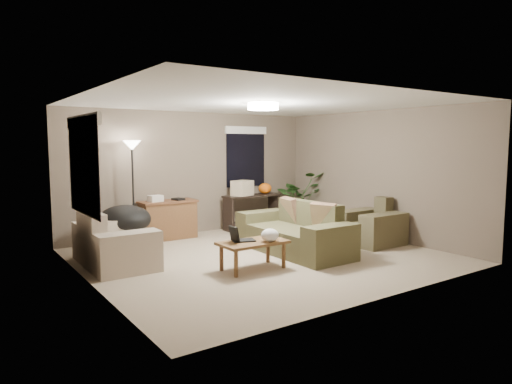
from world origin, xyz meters
TOP-DOWN VIEW (x-y plane):
  - room_shell at (0.00, 0.00)m, footprint 5.50×5.50m
  - main_sofa at (0.65, -0.05)m, footprint 0.95×2.20m
  - throw_pillows at (0.90, -0.05)m, footprint 0.36×1.39m
  - loveseat at (-2.20, 0.86)m, footprint 0.90×1.60m
  - armchair at (2.21, -0.34)m, footprint 0.95×1.00m
  - coffee_table at (-0.58, -0.55)m, footprint 1.00×0.55m
  - laptop at (-0.75, -0.45)m, footprint 0.39×0.32m
  - plastic_bag at (-0.38, -0.70)m, footprint 0.32×0.29m
  - desk at (-0.70, 2.20)m, footprint 1.10×0.50m
  - desk_papers at (-0.86, 2.19)m, footprint 0.70×0.30m
  - console_table at (1.23, 2.13)m, footprint 1.30×0.40m
  - pumpkin at (1.58, 2.13)m, footprint 0.37×0.37m
  - cardboard_box at (0.98, 2.13)m, footprint 0.51×0.45m
  - papasan_chair at (-1.74, 1.67)m, footprint 1.06×1.06m
  - floor_lamp at (-1.40, 2.16)m, footprint 0.32×0.32m
  - ceiling_fixture at (0.00, 0.00)m, footprint 0.50×0.50m
  - houseplant at (2.36, 1.91)m, footprint 1.10×1.22m
  - cat_scratching_post at (2.36, 0.46)m, footprint 0.32×0.32m
  - window_left at (-2.73, 0.30)m, footprint 0.05×1.56m
  - window_back at (1.30, 2.48)m, footprint 1.06×0.05m

SIDE VIEW (x-z plane):
  - cat_scratching_post at x=2.36m, z-range -0.04..0.46m
  - main_sofa at x=0.65m, z-range -0.13..0.72m
  - loveseat at x=-2.20m, z-range -0.13..0.72m
  - armchair at x=2.21m, z-range -0.13..0.72m
  - coffee_table at x=-0.58m, z-range 0.15..0.57m
  - desk at x=-0.70m, z-range 0.00..0.75m
  - console_table at x=1.23m, z-range 0.06..0.81m
  - papasan_chair at x=-1.74m, z-range 0.07..0.86m
  - houseplant at x=2.36m, z-range 0.00..0.95m
  - laptop at x=-0.75m, z-range 0.36..0.60m
  - plastic_bag at x=-0.38m, z-range 0.42..0.61m
  - throw_pillows at x=0.90m, z-range 0.42..0.88m
  - desk_papers at x=-0.86m, z-range 0.74..0.86m
  - pumpkin at x=1.58m, z-range 0.75..0.99m
  - cardboard_box at x=0.98m, z-range 0.75..1.07m
  - room_shell at x=0.00m, z-range -1.50..4.00m
  - floor_lamp at x=-1.40m, z-range 0.64..2.55m
  - window_left at x=-2.73m, z-range 1.12..2.45m
  - window_back at x=1.30m, z-range 1.12..2.45m
  - ceiling_fixture at x=0.00m, z-range 2.39..2.49m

